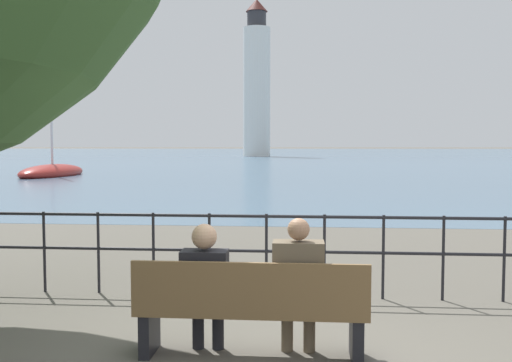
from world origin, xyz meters
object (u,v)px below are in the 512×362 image
Objects in this scene: seated_person_right at (298,281)px; sailboat_3 at (52,172)px; harbor_lighthouse at (257,84)px; seated_person_left at (205,282)px; park_bench at (251,310)px.

seated_person_right is 32.94m from sailboat_3.
sailboat_3 is 64.28m from harbor_lighthouse.
seated_person_left is at bearing 179.80° from seated_person_right.
seated_person_right is 92.82m from harbor_lighthouse.
park_bench is 92.89m from harbor_lighthouse.
park_bench is 0.49m from seated_person_left.
sailboat_3 is at bearing -96.79° from harbor_lighthouse.
park_bench is 1.73× the size of seated_person_left.
harbor_lighthouse reaches higher than park_bench.
seated_person_left is 0.85m from seated_person_right.
seated_person_right is at bearing -60.70° from sailboat_3.
sailboat_3 is at bearing 118.13° from seated_person_right.
harbor_lighthouse is at bearing 94.75° from park_bench.
harbor_lighthouse is (-7.21, 91.74, 11.60)m from seated_person_left.
seated_person_left is at bearing 169.24° from park_bench.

